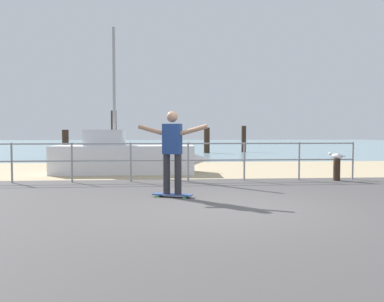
{
  "coord_description": "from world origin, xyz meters",
  "views": [
    {
      "loc": [
        -1.1,
        -6.35,
        1.31
      ],
      "look_at": [
        -0.46,
        2.0,
        0.9
      ],
      "focal_mm": 35.25,
      "sensor_mm": 36.0,
      "label": 1
    }
  ],
  "objects_px": {
    "sailboat": "(129,157)",
    "skateboard": "(172,195)",
    "bollard_short": "(337,170)",
    "seagull": "(336,156)",
    "skateboarder": "(172,147)"
  },
  "relations": [
    {
      "from": "sailboat",
      "to": "skateboard",
      "type": "relative_size",
      "value": 6.07
    },
    {
      "from": "bollard_short",
      "to": "seagull",
      "type": "relative_size",
      "value": 1.5
    },
    {
      "from": "sailboat",
      "to": "skateboard",
      "type": "bearing_deg",
      "value": -74.66
    },
    {
      "from": "bollard_short",
      "to": "seagull",
      "type": "height_order",
      "value": "seagull"
    },
    {
      "from": "sailboat",
      "to": "bollard_short",
      "type": "xyz_separation_m",
      "value": [
        5.73,
        -2.31,
        -0.22
      ]
    },
    {
      "from": "skateboard",
      "to": "bollard_short",
      "type": "distance_m",
      "value": 5.02
    },
    {
      "from": "bollard_short",
      "to": "seagull",
      "type": "bearing_deg",
      "value": 130.13
    },
    {
      "from": "skateboarder",
      "to": "bollard_short",
      "type": "xyz_separation_m",
      "value": [
        4.47,
        2.27,
        -0.71
      ]
    },
    {
      "from": "skateboarder",
      "to": "seagull",
      "type": "xyz_separation_m",
      "value": [
        4.46,
        2.29,
        -0.33
      ]
    },
    {
      "from": "seagull",
      "to": "skateboarder",
      "type": "bearing_deg",
      "value": -152.88
    },
    {
      "from": "skateboarder",
      "to": "seagull",
      "type": "height_order",
      "value": "skateboarder"
    },
    {
      "from": "skateboard",
      "to": "seagull",
      "type": "bearing_deg",
      "value": 27.12
    },
    {
      "from": "skateboard",
      "to": "skateboarder",
      "type": "relative_size",
      "value": 0.5
    },
    {
      "from": "sailboat",
      "to": "seagull",
      "type": "xyz_separation_m",
      "value": [
        5.72,
        -2.3,
        0.16
      ]
    },
    {
      "from": "skateboarder",
      "to": "seagull",
      "type": "bearing_deg",
      "value": 27.12
    }
  ]
}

